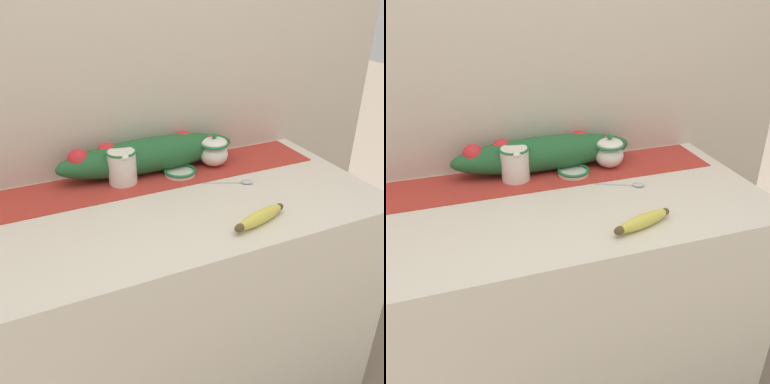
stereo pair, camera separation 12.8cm
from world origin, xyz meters
The scene contains 9 objects.
countertop centered at (0.00, 0.00, 0.44)m, with size 1.28×0.64×0.87m, color beige.
back_wall centered at (0.00, 0.34, 1.20)m, with size 2.08×0.04×2.40m, color beige.
table_runner centered at (0.00, 0.20, 0.87)m, with size 1.17×0.22×0.00m, color #B23328.
cream_pitcher centered at (-0.11, 0.20, 0.93)m, with size 0.10×0.12×0.12m.
sugar_bowl centered at (0.23, 0.20, 0.93)m, with size 0.11×0.11×0.12m.
small_dish centered at (0.09, 0.18, 0.88)m, with size 0.11×0.11×0.02m.
banana centered at (0.16, -0.21, 0.89)m, with size 0.20×0.09×0.04m.
spoon centered at (0.26, 0.03, 0.87)m, with size 0.16×0.09×0.01m.
poinsettia_garland centered at (0.00, 0.25, 0.94)m, with size 0.65×0.13×0.12m.
Camera 2 is at (-0.33, -1.12, 1.51)m, focal length 40.00 mm.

